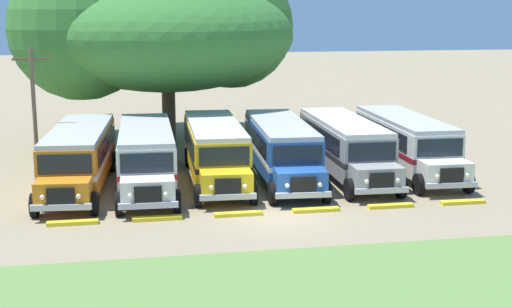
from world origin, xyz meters
The scene contains 16 objects.
ground_plane centered at (0.00, 0.00, 0.00)m, with size 220.00×220.00×0.00m, color #937F60.
foreground_grass_strip centered at (0.00, -8.70, 0.00)m, with size 80.00×9.48×0.01m, color olive.
parked_bus_slot_0 centered at (-8.26, 6.64, 1.58)m, with size 3.42×10.95×2.82m.
parked_bus_slot_1 centered at (-5.14, 6.28, 1.58)m, with size 2.94×10.87×2.82m.
parked_bus_slot_2 centered at (-1.73, 7.01, 1.58)m, with size 3.04×10.89×2.82m.
parked_bus_slot_3 centered at (1.56, 6.72, 1.58)m, with size 3.20×10.91×2.82m.
parked_bus_slot_4 centered at (4.90, 6.82, 1.58)m, with size 2.91×10.87×2.82m.
parked_bus_slot_5 centered at (8.32, 7.15, 1.58)m, with size 2.94×10.87×2.82m.
curb_wheelstop_0 centered at (-8.27, 0.48, 0.07)m, with size 2.00×0.36×0.15m, color yellow.
curb_wheelstop_1 centered at (-4.96, 0.48, 0.07)m, with size 2.00×0.36×0.15m, color yellow.
curb_wheelstop_2 centered at (-1.65, 0.48, 0.07)m, with size 2.00×0.36×0.15m, color yellow.
curb_wheelstop_3 centered at (1.65, 0.48, 0.07)m, with size 2.00×0.36×0.15m, color yellow.
curb_wheelstop_4 centered at (4.96, 0.48, 0.07)m, with size 2.00×0.36×0.15m, color yellow.
curb_wheelstop_5 centered at (8.27, 0.48, 0.07)m, with size 2.00×0.36×0.15m, color yellow.
broad_shade_tree centered at (-3.49, 18.20, 6.91)m, with size 17.66×16.76×11.43m.
utility_pole centered at (-10.42, 8.81, 3.52)m, with size 1.80×0.20×6.56m.
Camera 1 is at (-6.23, -27.69, 8.38)m, focal length 50.61 mm.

